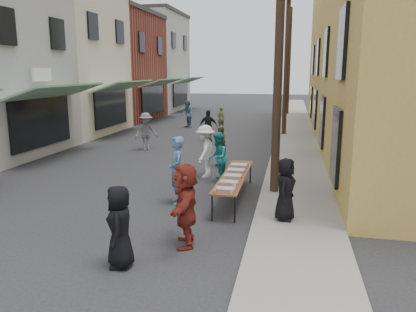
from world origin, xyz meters
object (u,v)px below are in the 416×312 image
at_px(server, 285,189).
at_px(catering_tray_sausage, 225,189).
at_px(utility_pole_far, 289,62).
at_px(serving_table, 234,176).
at_px(utility_pole_near, 279,44).
at_px(guest_front_c, 218,157).
at_px(guest_front_a, 120,227).
at_px(utility_pole_mid, 287,58).

bearing_deg(server, catering_tray_sausage, 103.23).
height_order(utility_pole_far, serving_table, utility_pole_far).
distance_m(utility_pole_near, catering_tray_sausage, 4.60).
height_order(utility_pole_far, guest_front_c, utility_pole_far).
xyz_separation_m(serving_table, catering_tray_sausage, (-0.00, -1.65, 0.08)).
bearing_deg(guest_front_a, utility_pole_near, 137.30).
height_order(utility_pole_near, server, utility_pole_near).
height_order(utility_pole_far, catering_tray_sausage, utility_pole_far).
bearing_deg(utility_pole_far, utility_pole_near, -90.00).
distance_m(serving_table, guest_front_c, 2.02).
relative_size(utility_pole_far, guest_front_a, 5.54).
distance_m(utility_pole_mid, utility_pole_far, 12.00).
relative_size(guest_front_a, guest_front_c, 0.94).
bearing_deg(serving_table, utility_pole_far, 87.37).
height_order(catering_tray_sausage, guest_front_a, guest_front_a).
height_order(utility_pole_mid, serving_table, utility_pole_mid).
xyz_separation_m(serving_table, guest_front_c, (-0.83, 1.84, 0.15)).
height_order(serving_table, server, server).
bearing_deg(catering_tray_sausage, guest_front_c, 103.39).
distance_m(utility_pole_near, server, 4.38).
distance_m(catering_tray_sausage, guest_front_a, 3.34).
bearing_deg(utility_pole_far, serving_table, -92.63).
distance_m(utility_pole_mid, catering_tray_sausage, 14.97).
distance_m(utility_pole_far, server, 26.69).
bearing_deg(catering_tray_sausage, utility_pole_near, 65.12).
distance_m(utility_pole_far, catering_tray_sausage, 26.74).
bearing_deg(guest_front_c, utility_pole_near, 57.30).
bearing_deg(utility_pole_mid, catering_tray_sausage, -94.51).
relative_size(utility_pole_far, guest_front_c, 5.22).
xyz_separation_m(utility_pole_near, serving_table, (-1.14, -0.81, -3.79)).
bearing_deg(catering_tray_sausage, server, 0.71).
bearing_deg(guest_front_a, utility_pole_mid, 154.98).
relative_size(catering_tray_sausage, server, 0.32).
height_order(utility_pole_far, guest_front_a, utility_pole_far).
bearing_deg(server, guest_front_a, 146.64).
distance_m(utility_pole_near, serving_table, 4.04).
xyz_separation_m(utility_pole_near, guest_front_a, (-2.70, -5.42, -3.69)).
distance_m(utility_pole_mid, serving_table, 13.41).
height_order(guest_front_a, guest_front_c, guest_front_c).
height_order(utility_pole_near, guest_front_a, utility_pole_near).
distance_m(utility_pole_far, guest_front_a, 29.77).
bearing_deg(server, utility_pole_near, 21.08).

